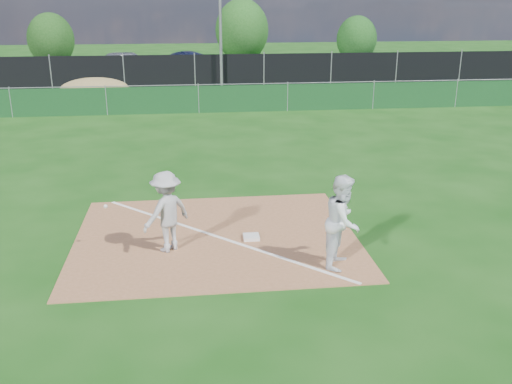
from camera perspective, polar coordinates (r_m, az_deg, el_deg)
ground at (r=20.94m, az=-5.35°, el=5.28°), size 90.00×90.00×0.00m
infield_dirt at (r=12.37m, az=-4.00°, el=-4.50°), size 6.00×5.00×0.02m
foul_line at (r=12.37m, az=-4.00°, el=-4.43°), size 5.01×5.01×0.01m
green_fence at (r=25.72m, az=-5.76°, el=9.19°), size 44.00×0.05×1.20m
dirt_mound at (r=29.51m, az=-15.83°, el=9.81°), size 3.38×2.60×1.17m
black_fence at (r=33.59m, az=-6.13°, el=11.98°), size 46.00×0.04×1.80m
parking_lot at (r=38.66m, az=-6.23°, el=11.55°), size 46.00×9.00×0.01m
light_pole at (r=33.12m, az=-3.60°, el=17.33°), size 0.16×0.16×8.00m
first_base at (r=12.22m, az=-0.47°, el=-4.52°), size 0.35×0.35×0.07m
play_at_first at (r=11.54m, az=-8.94°, el=-1.95°), size 1.86×1.16×1.66m
runner at (r=10.90m, az=8.70°, el=-2.90°), size 1.01×1.10×1.81m
car_left at (r=38.26m, az=-12.59°, el=12.41°), size 5.01×2.30×1.67m
car_mid at (r=37.92m, az=-6.05°, el=12.60°), size 4.96×2.74×1.55m
car_right at (r=38.98m, az=2.13°, el=12.67°), size 4.60×2.25×1.29m
tree_left at (r=44.81m, az=-19.82°, el=14.15°), size 3.27×3.27×3.87m
tree_mid at (r=45.22m, az=-1.41°, el=15.86°), size 4.06×4.06×4.81m
tree_right at (r=45.47m, az=10.03°, el=14.81°), size 3.03×3.03×3.59m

